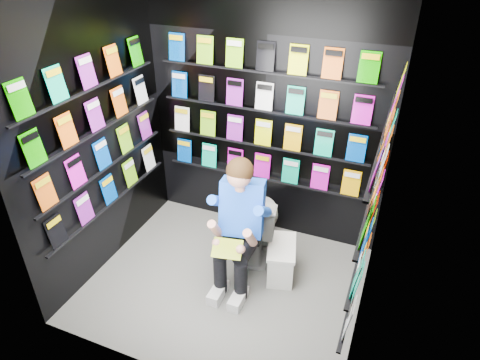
% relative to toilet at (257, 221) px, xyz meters
% --- Properties ---
extents(floor, '(2.40, 2.40, 0.00)m').
position_rel_toilet_xyz_m(floor, '(-0.11, -0.56, -0.37)').
color(floor, slate).
rests_on(floor, ground).
extents(wall_back, '(2.40, 0.04, 2.60)m').
position_rel_toilet_xyz_m(wall_back, '(-0.11, 0.44, 0.93)').
color(wall_back, black).
rests_on(wall_back, floor).
extents(wall_front, '(2.40, 0.04, 2.60)m').
position_rel_toilet_xyz_m(wall_front, '(-0.11, -1.56, 0.93)').
color(wall_front, black).
rests_on(wall_front, floor).
extents(wall_left, '(0.04, 2.00, 2.60)m').
position_rel_toilet_xyz_m(wall_left, '(-1.31, -0.56, 0.93)').
color(wall_left, black).
rests_on(wall_left, floor).
extents(wall_right, '(0.04, 2.00, 2.60)m').
position_rel_toilet_xyz_m(wall_right, '(1.09, -0.56, 0.93)').
color(wall_right, black).
rests_on(wall_right, floor).
extents(comics_back, '(2.10, 0.06, 1.37)m').
position_rel_toilet_xyz_m(comics_back, '(-0.11, 0.41, 0.94)').
color(comics_back, orange).
rests_on(comics_back, wall_back).
extents(comics_left, '(0.06, 1.70, 1.37)m').
position_rel_toilet_xyz_m(comics_left, '(-1.28, -0.56, 0.94)').
color(comics_left, orange).
rests_on(comics_left, wall_left).
extents(comics_right, '(0.06, 1.70, 1.37)m').
position_rel_toilet_xyz_m(comics_right, '(1.06, -0.56, 0.94)').
color(comics_right, orange).
rests_on(comics_right, wall_right).
extents(toilet, '(0.55, 0.82, 0.73)m').
position_rel_toilet_xyz_m(toilet, '(0.00, 0.00, 0.00)').
color(toilet, white).
rests_on(toilet, floor).
extents(longbox, '(0.33, 0.46, 0.31)m').
position_rel_toilet_xyz_m(longbox, '(0.33, -0.25, -0.21)').
color(longbox, white).
rests_on(longbox, floor).
extents(longbox_lid, '(0.35, 0.49, 0.03)m').
position_rel_toilet_xyz_m(longbox_lid, '(0.33, -0.25, -0.04)').
color(longbox_lid, white).
rests_on(longbox_lid, longbox).
extents(reader, '(0.64, 0.83, 1.37)m').
position_rel_toilet_xyz_m(reader, '(0.00, -0.38, 0.40)').
color(reader, blue).
rests_on(reader, toilet).
extents(held_comic, '(0.27, 0.19, 0.11)m').
position_rel_toilet_xyz_m(held_comic, '(0.00, -0.73, 0.21)').
color(held_comic, green).
rests_on(held_comic, reader).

